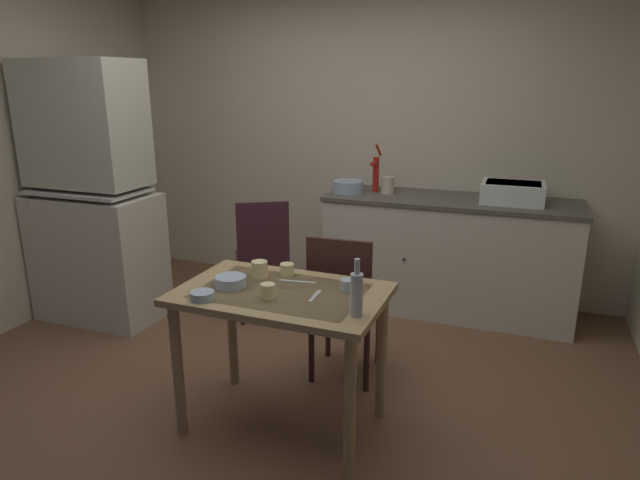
% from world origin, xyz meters
% --- Properties ---
extents(ground_plane, '(5.30, 5.30, 0.00)m').
position_xyz_m(ground_plane, '(0.00, 0.00, 0.00)').
color(ground_plane, brown).
extents(wall_back, '(4.40, 0.10, 2.69)m').
position_xyz_m(wall_back, '(0.00, 1.98, 1.34)').
color(wall_back, beige).
rests_on(wall_back, ground).
extents(hutch_cabinet, '(0.91, 0.53, 1.92)m').
position_xyz_m(hutch_cabinet, '(-1.67, 0.55, 0.90)').
color(hutch_cabinet, beige).
rests_on(hutch_cabinet, ground).
extents(counter_cabinet, '(1.91, 0.64, 0.91)m').
position_xyz_m(counter_cabinet, '(0.80, 1.61, 0.46)').
color(counter_cabinet, beige).
rests_on(counter_cabinet, ground).
extents(sink_basin, '(0.44, 0.34, 0.15)m').
position_xyz_m(sink_basin, '(1.24, 1.61, 0.99)').
color(sink_basin, white).
rests_on(sink_basin, counter_cabinet).
extents(hand_pump, '(0.05, 0.27, 0.39)m').
position_xyz_m(hand_pump, '(0.19, 1.65, 1.08)').
color(hand_pump, '#B21E19').
rests_on(hand_pump, counter_cabinet).
extents(mixing_bowl_counter, '(0.25, 0.25, 0.09)m').
position_xyz_m(mixing_bowl_counter, '(-0.01, 1.56, 0.96)').
color(mixing_bowl_counter, '#9EB2C6').
rests_on(mixing_bowl_counter, counter_cabinet).
extents(stoneware_crock, '(0.10, 0.10, 0.13)m').
position_xyz_m(stoneware_crock, '(0.30, 1.63, 0.98)').
color(stoneware_crock, beige).
rests_on(stoneware_crock, counter_cabinet).
extents(dining_table, '(1.05, 0.68, 0.76)m').
position_xyz_m(dining_table, '(0.22, -0.25, 0.64)').
color(dining_table, '#A3865A').
rests_on(dining_table, ground).
extents(chair_far_side, '(0.42, 0.42, 0.93)m').
position_xyz_m(chair_far_side, '(0.37, 0.31, 0.50)').
color(chair_far_side, '#3C221E').
rests_on(chair_far_side, ground).
extents(chair_by_counter, '(0.55, 0.55, 0.94)m').
position_xyz_m(chair_by_counter, '(-0.48, 0.94, 0.51)').
color(chair_by_counter, '#412226').
rests_on(chair_by_counter, ground).
extents(serving_bowl_wide, '(0.11, 0.11, 0.04)m').
position_xyz_m(serving_bowl_wide, '(-0.09, -0.49, 0.78)').
color(serving_bowl_wide, '#9EB2C6').
rests_on(serving_bowl_wide, dining_table).
extents(soup_bowl_small, '(0.16, 0.16, 0.05)m').
position_xyz_m(soup_bowl_small, '(-0.05, -0.29, 0.79)').
color(soup_bowl_small, '#9EB2C6').
rests_on(soup_bowl_small, dining_table).
extents(teacup_mint, '(0.07, 0.07, 0.06)m').
position_xyz_m(teacup_mint, '(0.53, -0.13, 0.79)').
color(teacup_mint, '#9EB2C6').
rests_on(teacup_mint, dining_table).
extents(mug_dark, '(0.08, 0.08, 0.06)m').
position_xyz_m(mug_dark, '(0.15, -0.03, 0.79)').
color(mug_dark, beige).
rests_on(mug_dark, dining_table).
extents(mug_tall, '(0.09, 0.09, 0.09)m').
position_xyz_m(mug_tall, '(0.03, -0.11, 0.81)').
color(mug_tall, beige).
rests_on(mug_tall, dining_table).
extents(teacup_cream, '(0.07, 0.07, 0.07)m').
position_xyz_m(teacup_cream, '(0.20, -0.36, 0.80)').
color(teacup_cream, beige).
rests_on(teacup_cream, dining_table).
extents(glass_bottle, '(0.06, 0.06, 0.27)m').
position_xyz_m(glass_bottle, '(0.66, -0.41, 0.87)').
color(glass_bottle, '#B7BCC1').
rests_on(glass_bottle, dining_table).
extents(table_knife, '(0.19, 0.04, 0.00)m').
position_xyz_m(table_knife, '(0.25, -0.11, 0.77)').
color(table_knife, silver).
rests_on(table_knife, dining_table).
extents(teaspoon_near_bowl, '(0.03, 0.15, 0.00)m').
position_xyz_m(teaspoon_near_bowl, '(0.40, -0.27, 0.77)').
color(teaspoon_near_bowl, beige).
rests_on(teaspoon_near_bowl, dining_table).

